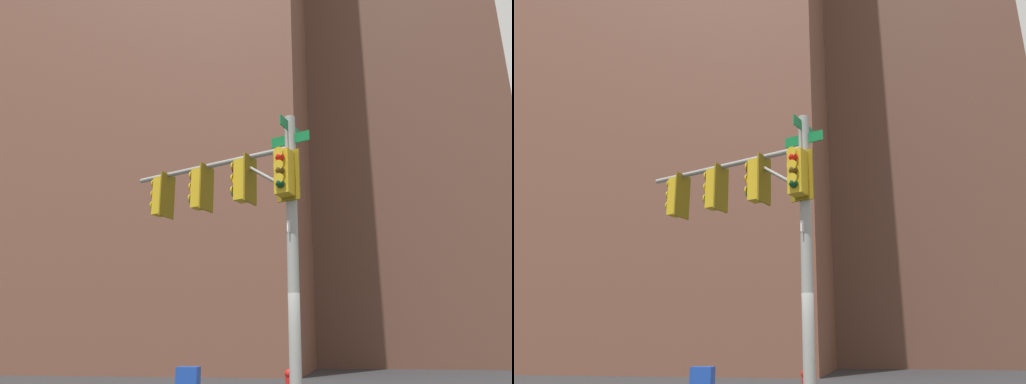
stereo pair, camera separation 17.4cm
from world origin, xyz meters
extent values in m
cylinder|color=gray|center=(-0.19, -0.19, 3.25)|extent=(0.25, 0.25, 6.49)
cylinder|color=gray|center=(-2.30, 0.57, 5.73)|extent=(4.27, 1.63, 0.12)
cylinder|color=gray|center=(-0.95, 0.08, 5.28)|extent=(1.01, 0.43, 0.75)
cube|color=#0F6B33|center=(-0.19, -0.19, 6.24)|extent=(0.35, 0.92, 0.24)
cube|color=#0F6B33|center=(-0.19, -0.19, 5.94)|extent=(0.91, 0.35, 0.24)
cube|color=white|center=(-0.19, -0.19, 3.87)|extent=(0.18, 0.43, 0.24)
cube|color=gold|center=(-1.36, 0.23, 5.17)|extent=(0.43, 0.43, 1.00)
cube|color=#775E0F|center=(-1.18, 0.17, 5.17)|extent=(0.22, 0.53, 1.16)
sphere|color=#470A07|center=(-1.55, 0.30, 5.47)|extent=(0.20, 0.20, 0.20)
cylinder|color=gold|center=(-1.61, 0.32, 5.56)|extent=(0.12, 0.23, 0.23)
sphere|color=#F29E0C|center=(-1.55, 0.30, 5.17)|extent=(0.20, 0.20, 0.20)
cylinder|color=gold|center=(-1.61, 0.32, 5.26)|extent=(0.12, 0.23, 0.23)
sphere|color=#0A3819|center=(-1.55, 0.30, 4.87)|extent=(0.20, 0.20, 0.20)
cylinder|color=gold|center=(-1.61, 0.32, 4.96)|extent=(0.12, 0.23, 0.23)
cube|color=gold|center=(-2.53, 0.65, 5.17)|extent=(0.43, 0.43, 1.00)
cube|color=#775E0F|center=(-2.36, 0.59, 5.17)|extent=(0.22, 0.53, 1.16)
sphere|color=#470A07|center=(-2.73, 0.72, 5.47)|extent=(0.20, 0.20, 0.20)
cylinder|color=gold|center=(-2.79, 0.74, 5.56)|extent=(0.12, 0.23, 0.23)
sphere|color=#F29E0C|center=(-2.73, 0.72, 5.17)|extent=(0.20, 0.20, 0.20)
cylinder|color=gold|center=(-2.79, 0.74, 5.26)|extent=(0.12, 0.23, 0.23)
sphere|color=#0A3819|center=(-2.73, 0.72, 4.87)|extent=(0.20, 0.20, 0.20)
cylinder|color=gold|center=(-2.79, 0.74, 4.96)|extent=(0.12, 0.23, 0.23)
cube|color=gold|center=(-3.71, 1.07, 5.17)|extent=(0.43, 0.43, 1.00)
cube|color=#775E0F|center=(-3.53, 1.01, 5.17)|extent=(0.22, 0.53, 1.16)
sphere|color=#470A07|center=(-3.90, 1.14, 5.47)|extent=(0.20, 0.20, 0.20)
cylinder|color=gold|center=(-3.96, 1.16, 5.56)|extent=(0.12, 0.23, 0.23)
sphere|color=#4C330A|center=(-3.90, 1.14, 5.17)|extent=(0.20, 0.20, 0.20)
cylinder|color=gold|center=(-3.96, 1.16, 5.26)|extent=(0.12, 0.23, 0.23)
sphere|color=green|center=(-3.90, 1.14, 4.87)|extent=(0.20, 0.20, 0.20)
cylinder|color=gold|center=(-3.96, 1.16, 4.96)|extent=(0.12, 0.23, 0.23)
cube|color=gold|center=(-0.29, -0.49, 5.03)|extent=(0.43, 0.43, 1.00)
cube|color=#775E0F|center=(-0.23, -0.31, 5.03)|extent=(0.53, 0.22, 1.16)
sphere|color=red|center=(-0.36, -0.69, 5.33)|extent=(0.20, 0.20, 0.20)
cylinder|color=gold|center=(-0.38, -0.75, 5.42)|extent=(0.23, 0.12, 0.23)
sphere|color=#4C330A|center=(-0.36, -0.69, 5.03)|extent=(0.20, 0.20, 0.20)
cylinder|color=gold|center=(-0.38, -0.75, 5.12)|extent=(0.23, 0.12, 0.23)
sphere|color=#0A3819|center=(-0.36, -0.69, 4.73)|extent=(0.20, 0.20, 0.20)
cylinder|color=gold|center=(-0.38, -0.75, 4.82)|extent=(0.23, 0.12, 0.23)
sphere|color=red|center=(-0.83, 4.07, 0.74)|extent=(0.26, 0.26, 0.26)
cube|color=brown|center=(-15.09, 24.77, 28.98)|extent=(26.94, 19.73, 57.95)
cube|color=brown|center=(4.15, 35.76, 19.48)|extent=(20.62, 17.67, 38.97)
cube|color=#9EC6C1|center=(-20.17, 41.68, 35.55)|extent=(32.06, 27.77, 71.11)
camera|label=1|loc=(0.93, -10.29, 1.43)|focal=34.07mm
camera|label=2|loc=(1.10, -10.25, 1.43)|focal=34.07mm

